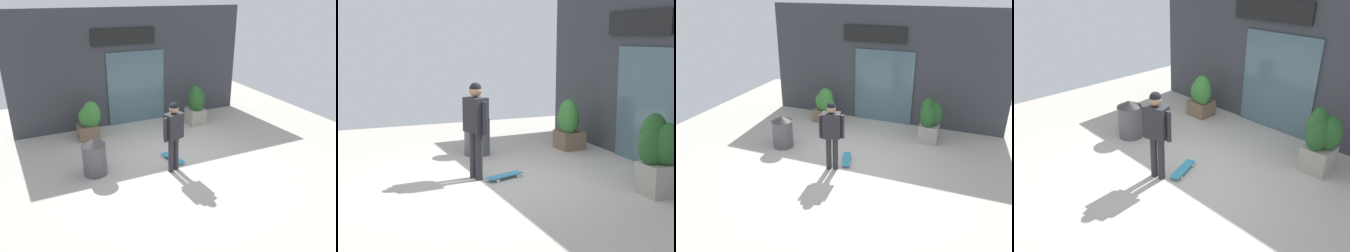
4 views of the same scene
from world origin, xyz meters
TOP-DOWN VIEW (x-y plane):
  - ground_plane at (0.00, 0.00)m, footprint 12.00×12.00m
  - building_facade at (-0.00, 3.02)m, footprint 7.51×0.31m
  - skateboarder at (-0.25, -0.55)m, footprint 0.57×0.38m
  - skateboard at (-0.06, -0.08)m, footprint 0.41×0.75m
  - planter_box_left at (1.69, 1.86)m, footprint 0.59×0.73m
  - planter_box_right at (-1.67, 2.13)m, footprint 0.67×0.58m
  - trash_bin at (-2.00, 0.07)m, footprint 0.57×0.57m

SIDE VIEW (x-z plane):
  - ground_plane at x=0.00m, z-range 0.00..0.00m
  - skateboard at x=-0.06m, z-range 0.02..0.10m
  - trash_bin at x=-2.00m, z-range 0.00..0.90m
  - planter_box_right at x=-1.67m, z-range 0.01..1.16m
  - planter_box_left at x=1.69m, z-range 0.04..1.36m
  - skateboarder at x=-0.25m, z-range 0.20..1.92m
  - building_facade at x=0.00m, z-range -0.02..3.59m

